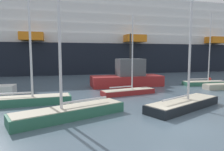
{
  "coord_description": "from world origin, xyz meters",
  "views": [
    {
      "loc": [
        -7.21,
        -9.79,
        4.1
      ],
      "look_at": [
        0.0,
        11.07,
        1.75
      ],
      "focal_mm": 32.71,
      "sensor_mm": 36.0,
      "label": 1
    }
  ],
  "objects_px": {
    "fishing_boat_1": "(128,77)",
    "cruise_ship": "(81,41)",
    "sailboat_4": "(128,91)",
    "sailboat_5": "(25,98)",
    "sailboat_0": "(184,102)",
    "channel_buoy_2": "(210,79)",
    "sailboat_1": "(70,109)",
    "sailboat_7": "(205,82)"
  },
  "relations": [
    {
      "from": "fishing_boat_1",
      "to": "cruise_ship",
      "type": "height_order",
      "value": "cruise_ship"
    },
    {
      "from": "sailboat_4",
      "to": "fishing_boat_1",
      "type": "distance_m",
      "value": 5.52
    },
    {
      "from": "sailboat_5",
      "to": "fishing_boat_1",
      "type": "height_order",
      "value": "sailboat_5"
    },
    {
      "from": "sailboat_0",
      "to": "channel_buoy_2",
      "type": "distance_m",
      "value": 18.12
    },
    {
      "from": "channel_buoy_2",
      "to": "cruise_ship",
      "type": "relative_size",
      "value": 0.01
    },
    {
      "from": "sailboat_1",
      "to": "cruise_ship",
      "type": "height_order",
      "value": "cruise_ship"
    },
    {
      "from": "sailboat_4",
      "to": "cruise_ship",
      "type": "relative_size",
      "value": 0.07
    },
    {
      "from": "sailboat_1",
      "to": "sailboat_7",
      "type": "height_order",
      "value": "sailboat_1"
    },
    {
      "from": "sailboat_0",
      "to": "channel_buoy_2",
      "type": "height_order",
      "value": "sailboat_0"
    },
    {
      "from": "sailboat_1",
      "to": "channel_buoy_2",
      "type": "height_order",
      "value": "sailboat_1"
    },
    {
      "from": "sailboat_5",
      "to": "channel_buoy_2",
      "type": "xyz_separation_m",
      "value": [
        25.28,
        6.51,
        -0.25
      ]
    },
    {
      "from": "sailboat_4",
      "to": "sailboat_7",
      "type": "xyz_separation_m",
      "value": [
        12.01,
        2.38,
        0.03
      ]
    },
    {
      "from": "sailboat_5",
      "to": "sailboat_0",
      "type": "bearing_deg",
      "value": -22.18
    },
    {
      "from": "sailboat_7",
      "to": "cruise_ship",
      "type": "bearing_deg",
      "value": 125.49
    },
    {
      "from": "fishing_boat_1",
      "to": "channel_buoy_2",
      "type": "height_order",
      "value": "fishing_boat_1"
    },
    {
      "from": "sailboat_7",
      "to": "fishing_boat_1",
      "type": "xyz_separation_m",
      "value": [
        -9.88,
        2.65,
        0.8
      ]
    },
    {
      "from": "sailboat_7",
      "to": "fishing_boat_1",
      "type": "bearing_deg",
      "value": 176.92
    },
    {
      "from": "sailboat_0",
      "to": "channel_buoy_2",
      "type": "xyz_separation_m",
      "value": [
        13.9,
        11.63,
        -0.21
      ]
    },
    {
      "from": "sailboat_1",
      "to": "sailboat_4",
      "type": "bearing_deg",
      "value": -154.91
    },
    {
      "from": "fishing_boat_1",
      "to": "sailboat_5",
      "type": "bearing_deg",
      "value": -147.64
    },
    {
      "from": "sailboat_4",
      "to": "sailboat_1",
      "type": "bearing_deg",
      "value": -144.87
    },
    {
      "from": "sailboat_4",
      "to": "cruise_ship",
      "type": "distance_m",
      "value": 29.4
    },
    {
      "from": "sailboat_1",
      "to": "sailboat_4",
      "type": "distance_m",
      "value": 8.76
    },
    {
      "from": "sailboat_1",
      "to": "fishing_boat_1",
      "type": "height_order",
      "value": "sailboat_1"
    },
    {
      "from": "sailboat_7",
      "to": "channel_buoy_2",
      "type": "relative_size",
      "value": 7.45
    },
    {
      "from": "sailboat_7",
      "to": "channel_buoy_2",
      "type": "xyz_separation_m",
      "value": [
        3.69,
        2.96,
        -0.13
      ]
    },
    {
      "from": "sailboat_7",
      "to": "channel_buoy_2",
      "type": "distance_m",
      "value": 4.74
    },
    {
      "from": "sailboat_4",
      "to": "cruise_ship",
      "type": "height_order",
      "value": "cruise_ship"
    },
    {
      "from": "sailboat_4",
      "to": "fishing_boat_1",
      "type": "height_order",
      "value": "sailboat_4"
    },
    {
      "from": "sailboat_5",
      "to": "fishing_boat_1",
      "type": "distance_m",
      "value": 13.26
    },
    {
      "from": "sailboat_5",
      "to": "cruise_ship",
      "type": "bearing_deg",
      "value": 73.22
    },
    {
      "from": "sailboat_0",
      "to": "cruise_ship",
      "type": "distance_m",
      "value": 35.54
    },
    {
      "from": "sailboat_1",
      "to": "cruise_ship",
      "type": "distance_m",
      "value": 35.73
    },
    {
      "from": "sailboat_4",
      "to": "channel_buoy_2",
      "type": "xyz_separation_m",
      "value": [
        15.7,
        5.34,
        -0.1
      ]
    },
    {
      "from": "sailboat_0",
      "to": "fishing_boat_1",
      "type": "bearing_deg",
      "value": 68.67
    },
    {
      "from": "sailboat_1",
      "to": "cruise_ship",
      "type": "bearing_deg",
      "value": -117.91
    },
    {
      "from": "channel_buoy_2",
      "to": "cruise_ship",
      "type": "height_order",
      "value": "cruise_ship"
    },
    {
      "from": "sailboat_1",
      "to": "fishing_boat_1",
      "type": "xyz_separation_m",
      "value": [
        8.71,
        10.81,
        0.62
      ]
    },
    {
      "from": "sailboat_7",
      "to": "cruise_ship",
      "type": "relative_size",
      "value": 0.08
    },
    {
      "from": "sailboat_4",
      "to": "sailboat_7",
      "type": "distance_m",
      "value": 12.24
    },
    {
      "from": "sailboat_0",
      "to": "sailboat_4",
      "type": "distance_m",
      "value": 6.54
    },
    {
      "from": "sailboat_5",
      "to": "sailboat_7",
      "type": "xyz_separation_m",
      "value": [
        21.58,
        3.55,
        -0.12
      ]
    }
  ]
}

